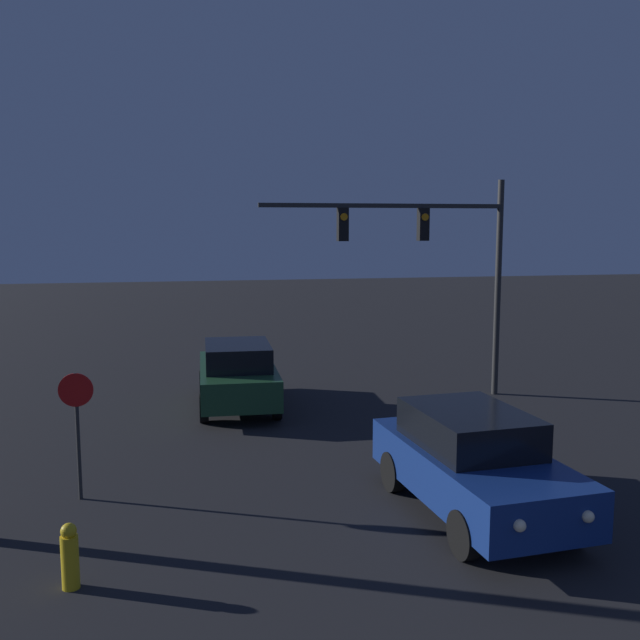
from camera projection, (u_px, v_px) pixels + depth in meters
The scene contains 5 objects.
car_near at pixel (473, 462), 12.15m from camera, with size 2.34×4.78×1.79m.
car_far at pixel (238, 374), 19.26m from camera, with size 2.18×4.73×1.79m.
traffic_signal_mast at pixel (437, 250), 19.97m from camera, with size 6.99×0.30×6.19m.
stop_sign at pixel (77, 414), 12.69m from camera, with size 0.60×0.07×2.33m.
fire_hydrant at pixel (70, 556), 9.69m from camera, with size 0.24×0.24×0.93m.
Camera 1 is at (-3.07, -3.23, 4.94)m, focal length 40.00 mm.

